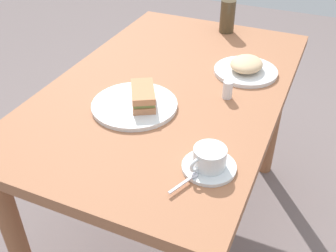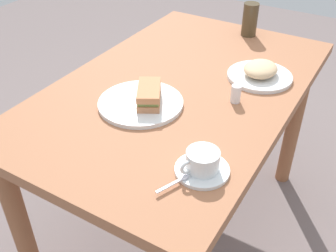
# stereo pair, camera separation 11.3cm
# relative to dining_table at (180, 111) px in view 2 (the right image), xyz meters

# --- Properties ---
(ground_plane) EXTENTS (6.00, 6.00, 0.00)m
(ground_plane) POSITION_rel_dining_table_xyz_m (0.00, 0.00, -0.61)
(ground_plane) COLOR slate
(dining_table) EXTENTS (1.23, 0.76, 0.73)m
(dining_table) POSITION_rel_dining_table_xyz_m (0.00, 0.00, 0.00)
(dining_table) COLOR #A16443
(dining_table) RESTS_ON ground_plane
(sandwich_plate) EXTENTS (0.27, 0.27, 0.01)m
(sandwich_plate) POSITION_rel_dining_table_xyz_m (0.18, -0.04, 0.12)
(sandwich_plate) COLOR white
(sandwich_plate) RESTS_ON dining_table
(sandwich_front) EXTENTS (0.15, 0.13, 0.05)m
(sandwich_front) POSITION_rel_dining_table_xyz_m (0.17, -0.02, 0.15)
(sandwich_front) COLOR #BF7A51
(sandwich_front) RESTS_ON sandwich_plate
(coffee_saucer) EXTENTS (0.14, 0.14, 0.01)m
(coffee_saucer) POSITION_rel_dining_table_xyz_m (0.36, 0.27, 0.12)
(coffee_saucer) COLOR white
(coffee_saucer) RESTS_ON dining_table
(coffee_cup) EXTENTS (0.10, 0.09, 0.05)m
(coffee_cup) POSITION_rel_dining_table_xyz_m (0.36, 0.27, 0.15)
(coffee_cup) COLOR white
(coffee_cup) RESTS_ON coffee_saucer
(spoon) EXTENTS (0.10, 0.05, 0.01)m
(spoon) POSITION_rel_dining_table_xyz_m (0.43, 0.24, 0.13)
(spoon) COLOR silver
(spoon) RESTS_ON coffee_saucer
(side_plate) EXTENTS (0.23, 0.23, 0.01)m
(side_plate) POSITION_rel_dining_table_xyz_m (-0.18, 0.22, 0.12)
(side_plate) COLOR silver
(side_plate) RESTS_ON dining_table
(side_food_pile) EXTENTS (0.14, 0.11, 0.04)m
(side_food_pile) POSITION_rel_dining_table_xyz_m (-0.18, 0.22, 0.15)
(side_food_pile) COLOR #DAB587
(side_food_pile) RESTS_ON side_plate
(salt_shaker) EXTENTS (0.03, 0.03, 0.06)m
(salt_shaker) POSITION_rel_dining_table_xyz_m (0.01, 0.21, 0.14)
(salt_shaker) COLOR silver
(salt_shaker) RESTS_ON dining_table
(drinking_glass) EXTENTS (0.06, 0.06, 0.14)m
(drinking_glass) POSITION_rel_dining_table_xyz_m (-0.52, 0.04, 0.18)
(drinking_glass) COLOR #483B25
(drinking_glass) RESTS_ON dining_table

